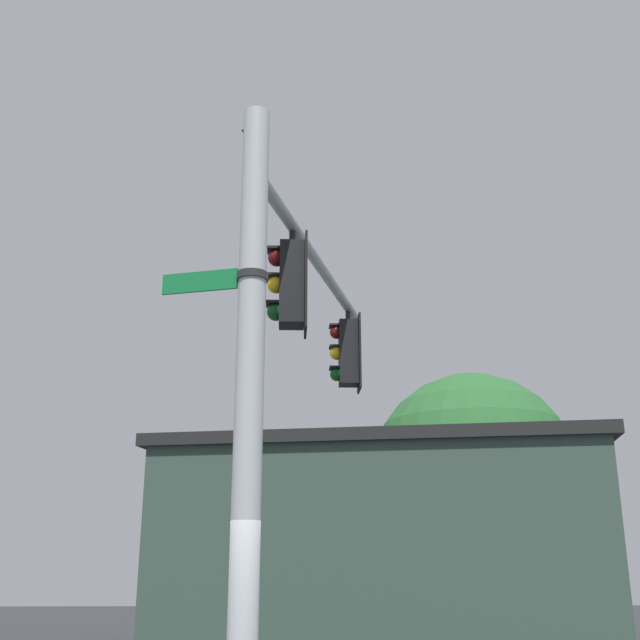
{
  "coord_description": "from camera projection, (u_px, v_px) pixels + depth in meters",
  "views": [
    {
      "loc": [
        -7.61,
        -0.39,
        2.08
      ],
      "look_at": [
        2.76,
        -0.81,
        5.35
      ],
      "focal_mm": 44.17,
      "sensor_mm": 36.0,
      "label": 1
    }
  ],
  "objects": [
    {
      "name": "signal_pole",
      "position": [
        248.0,
        421.0,
        7.64
      ],
      "size": [
        0.29,
        0.29,
        6.87
      ],
      "primitive_type": "cylinder",
      "color": "#ADB2B7",
      "rests_on": "ground"
    },
    {
      "name": "mast_arm",
      "position": [
        316.0,
        261.0,
        10.93
      ],
      "size": [
        5.17,
        1.65,
        0.16
      ],
      "primitive_type": "cylinder",
      "rotation": [
        0.0,
        1.57,
        6.0
      ],
      "color": "#ADB2B7"
    },
    {
      "name": "traffic_light_nearest_pole",
      "position": [
        290.0,
        284.0,
        9.57
      ],
      "size": [
        0.54,
        0.49,
        1.31
      ],
      "color": "black"
    },
    {
      "name": "traffic_light_mid_inner",
      "position": [
        347.0,
        353.0,
        12.62
      ],
      "size": [
        0.54,
        0.49,
        1.31
      ],
      "color": "black"
    },
    {
      "name": "street_name_sign",
      "position": [
        231.0,
        279.0,
        8.15
      ],
      "size": [
        0.46,
        1.13,
        0.22
      ],
      "color": "#147238"
    },
    {
      "name": "bird_flying",
      "position": [
        253.0,
        127.0,
        12.22
      ],
      "size": [
        0.24,
        0.37,
        0.11
      ],
      "color": "black"
    },
    {
      "name": "storefront_building",
      "position": [
        387.0,
        548.0,
        20.86
      ],
      "size": [
        10.67,
        12.53,
        5.14
      ],
      "color": "#33473D",
      "rests_on": "ground"
    },
    {
      "name": "tree_by_storefront",
      "position": [
        474.0,
        475.0,
        19.9
      ],
      "size": [
        5.16,
        5.16,
        6.91
      ],
      "color": "#4C3823",
      "rests_on": "ground"
    }
  ]
}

